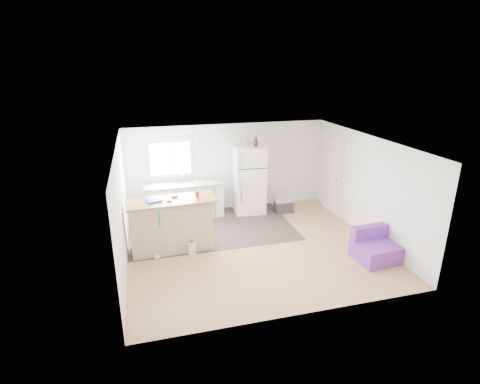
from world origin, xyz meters
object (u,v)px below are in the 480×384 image
object	(u,v)px
cleaner_jug	(192,248)
bottle_right	(255,141)
cooler	(283,205)
mop	(158,248)
kitchen_cabinets	(184,200)
refrigerator	(249,180)
peninsula	(171,224)
cardboard_box	(243,141)
bottle_left	(256,142)
red_cup	(197,194)
purple_seat	(374,249)
blue_tray	(154,201)

from	to	relation	value
cleaner_jug	bottle_right	size ratio (longest dim) A/B	1.31
cooler	mop	world-z (taller)	mop
cooler	cleaner_jug	world-z (taller)	cooler
kitchen_cabinets	cleaner_jug	bearing A→B (deg)	-94.05
refrigerator	bottle_right	size ratio (longest dim) A/B	7.38
kitchen_cabinets	cooler	size ratio (longest dim) A/B	4.09
peninsula	mop	size ratio (longest dim) A/B	1.66
kitchen_cabinets	cardboard_box	world-z (taller)	cardboard_box
cardboard_box	bottle_left	distance (m)	0.35
refrigerator	bottle_right	xyz separation A→B (m)	(0.16, 0.01, 1.05)
refrigerator	cleaner_jug	xyz separation A→B (m)	(-1.89, -2.06, -0.78)
bottle_right	red_cup	bearing A→B (deg)	-137.69
kitchen_cabinets	mop	world-z (taller)	kitchen_cabinets
cooler	cleaner_jug	xyz separation A→B (m)	(-2.80, -1.74, -0.06)
kitchen_cabinets	bottle_left	xyz separation A→B (m)	(1.94, -0.15, 1.50)
refrigerator	cooler	size ratio (longest dim) A/B	3.60
cooler	kitchen_cabinets	bearing A→B (deg)	172.25
peninsula	cooler	xyz separation A→B (m)	(3.19, 1.39, -0.39)
peninsula	kitchen_cabinets	bearing A→B (deg)	71.93
kitchen_cabinets	mop	bearing A→B (deg)	-112.34
purple_seat	blue_tray	xyz separation A→B (m)	(-4.40, 1.56, 0.95)
peninsula	cleaner_jug	world-z (taller)	peninsula
cardboard_box	blue_tray	bearing A→B (deg)	-145.08
cardboard_box	bottle_right	bearing A→B (deg)	7.36
refrigerator	purple_seat	bearing A→B (deg)	-57.13
purple_seat	blue_tray	size ratio (longest dim) A/B	2.87
cleaner_jug	bottle_left	world-z (taller)	bottle_left
kitchen_cabinets	bottle_right	world-z (taller)	bottle_right
cooler	peninsula	bearing A→B (deg)	-155.71
bottle_left	bottle_right	xyz separation A→B (m)	(0.00, 0.09, 0.00)
blue_tray	bottle_left	bearing A→B (deg)	30.78
kitchen_cabinets	peninsula	size ratio (longest dim) A/B	1.09
refrigerator	cooler	world-z (taller)	refrigerator
blue_tray	bottle_left	distance (m)	3.33
cardboard_box	bottle_left	bearing A→B (deg)	-7.12
peninsula	purple_seat	bearing A→B (deg)	-23.57
cooler	bottle_left	world-z (taller)	bottle_left
kitchen_cabinets	blue_tray	distance (m)	2.12
refrigerator	cardboard_box	distance (m)	1.09
mop	blue_tray	size ratio (longest dim) A/B	3.88
kitchen_cabinets	cardboard_box	size ratio (longest dim) A/B	7.00
cleaner_jug	cooler	bearing A→B (deg)	44.92
red_cup	bottle_left	bearing A→B (deg)	40.83
refrigerator	red_cup	bearing A→B (deg)	-130.83
peninsula	blue_tray	xyz separation A→B (m)	(-0.33, -0.02, 0.60)
cooler	mop	xyz separation A→B (m)	(-3.53, -1.75, 0.03)
blue_tray	bottle_right	world-z (taller)	bottle_right
red_cup	cooler	bearing A→B (deg)	27.43
refrigerator	cooler	bearing A→B (deg)	-15.24
red_cup	bottle_right	distance (m)	2.59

